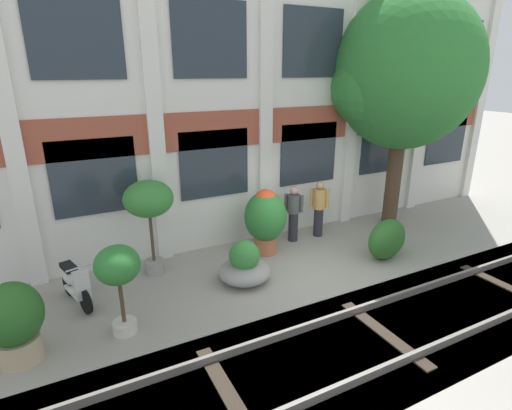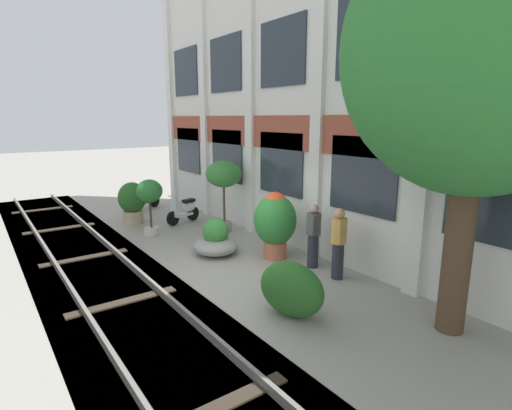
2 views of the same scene
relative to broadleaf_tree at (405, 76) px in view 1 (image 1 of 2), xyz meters
name	(u,v)px [view 1 (image 1 of 2)]	position (x,y,z in m)	size (l,w,h in m)	color
ground_plane	(315,275)	(-4.03, -1.79, -4.33)	(80.00, 80.00, 0.00)	#9E998E
apartment_facade	(260,82)	(-4.03, 1.00, -0.14)	(17.38, 0.64, 8.42)	silver
rail_tracks	(390,337)	(-4.03, -4.15, -4.46)	(25.02, 2.80, 0.43)	#4C473F
broadleaf_tree	(405,76)	(0.00, 0.00, 0.00)	(4.23, 4.03, 6.60)	#4C3826
potted_plant_fluted_column	(13,320)	(-9.96, -1.96, -3.57)	(0.92, 0.92, 1.39)	tan
potted_plant_tall_urn	(118,271)	(-8.33, -1.97, -3.10)	(0.78, 0.78, 1.69)	beige
potted_plant_wide_bowl	(244,266)	(-5.60, -1.27, -3.97)	(1.19, 1.19, 0.96)	gray
potted_plant_low_pan	(149,203)	(-7.31, 0.02, -2.62)	(1.10, 1.10, 2.22)	gray
potted_plant_glazed_jar	(265,217)	(-4.49, -0.19, -3.36)	(1.07, 1.07, 1.70)	#B76647
scooter_second_parked	(74,283)	(-9.03, -0.51, -3.89)	(0.64, 1.35, 0.98)	black
resident_by_doorway	(319,207)	(-2.63, 0.10, -3.48)	(0.41, 0.39, 1.60)	#282833
resident_watching_tracks	(294,212)	(-3.45, 0.13, -3.51)	(0.38, 0.42, 1.54)	#282833
topiary_hedge	(387,239)	(-1.94, -1.84, -3.83)	(1.28, 0.70, 1.00)	#286023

